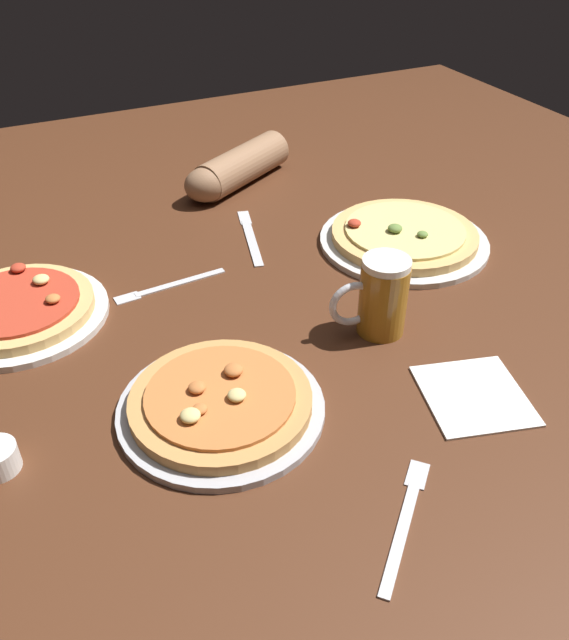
% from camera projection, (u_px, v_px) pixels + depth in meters
% --- Properties ---
extents(ground_plane, '(2.40, 2.40, 0.03)m').
position_uv_depth(ground_plane, '(284.00, 337.00, 1.10)').
color(ground_plane, '#4C2816').
extents(pizza_plate_near, '(0.29, 0.29, 0.05)m').
position_uv_depth(pizza_plate_near, '(221.00, 403.00, 0.92)').
color(pizza_plate_near, '#B2B2B7').
rests_on(pizza_plate_near, ground_plane).
extents(pizza_plate_far, '(0.30, 0.30, 0.05)m').
position_uv_depth(pizza_plate_far, '(19.00, 309.00, 1.11)').
color(pizza_plate_far, silver).
rests_on(pizza_plate_far, ground_plane).
extents(pizza_plate_side, '(0.34, 0.34, 0.05)m').
position_uv_depth(pizza_plate_side, '(404.00, 237.00, 1.31)').
color(pizza_plate_side, silver).
rests_on(pizza_plate_side, ground_plane).
extents(beer_mug_dark, '(0.13, 0.08, 0.13)m').
position_uv_depth(beer_mug_dark, '(381.00, 297.00, 1.05)').
color(beer_mug_dark, '#9E6619').
rests_on(beer_mug_dark, ground_plane).
extents(napkin_folded, '(0.18, 0.19, 0.01)m').
position_uv_depth(napkin_folded, '(474.00, 394.00, 0.96)').
color(napkin_folded, white).
rests_on(napkin_folded, ground_plane).
extents(fork_left, '(0.16, 0.16, 0.01)m').
position_uv_depth(fork_left, '(405.00, 519.00, 0.78)').
color(fork_left, silver).
rests_on(fork_left, ground_plane).
extents(knife_right, '(0.08, 0.23, 0.01)m').
position_uv_depth(knife_right, '(250.00, 236.00, 1.34)').
color(knife_right, silver).
rests_on(knife_right, ground_plane).
extents(fork_spare, '(0.21, 0.03, 0.01)m').
position_uv_depth(fork_spare, '(168.00, 285.00, 1.19)').
color(fork_spare, silver).
rests_on(fork_spare, ground_plane).
extents(diner_arm, '(0.30, 0.21, 0.09)m').
position_uv_depth(diner_arm, '(234.00, 169.00, 1.52)').
color(diner_arm, '#936B4C').
rests_on(diner_arm, ground_plane).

